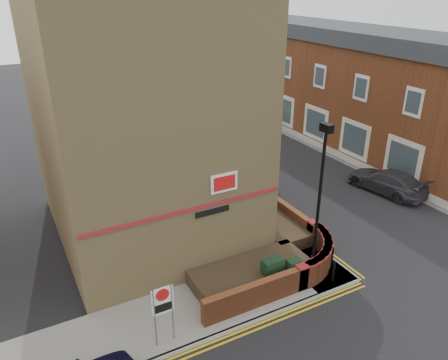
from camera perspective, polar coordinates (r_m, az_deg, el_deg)
The scene contains 27 objects.
ground at distance 17.02m, azimuth 9.57°, elevation -15.81°, with size 120.00×120.00×0.00m, color black.
pavement_corner at distance 16.55m, azimuth -3.87°, elevation -16.56°, with size 13.00×3.00×0.12m, color gray.
pavement_main at distance 30.00m, azimuth -5.82°, elevation 3.29°, with size 2.00×32.00×0.12m, color gray.
pavement_far at distance 33.21m, azimuth 14.13°, elevation 4.80°, with size 4.00×40.00×0.12m, color gray.
kerb_side at distance 15.55m, azimuth -1.43°, elevation -19.81°, with size 13.00×0.15×0.12m, color gray.
kerb_main_near at distance 30.37m, azimuth -4.08°, elevation 3.62°, with size 0.15×32.00×0.12m, color gray.
kerb_main_far at distance 31.96m, azimuth 11.42°, elevation 4.28°, with size 0.15×40.00×0.12m, color gray.
yellow_lines_side at distance 15.43m, azimuth -0.98°, elevation -20.53°, with size 13.00×0.28×0.01m, color gold.
yellow_lines_main at distance 30.48m, azimuth -3.65°, elevation 3.61°, with size 0.28×32.00×0.01m, color gold.
corner_building at distance 19.38m, azimuth -10.73°, elevation 10.15°, with size 8.95×10.40×13.60m.
garden_wall at distance 18.59m, azimuth 4.87°, elevation -11.52°, with size 6.80×6.00×1.20m, color brown, non-canonical shape.
lamppost at distance 16.80m, azimuth 12.29°, elevation -2.87°, with size 0.25×0.50×6.30m.
utility_cabinet_large at distance 17.23m, azimuth 6.29°, elevation -11.92°, with size 0.80×0.45×1.20m, color #16321C.
utility_cabinet_small at distance 17.46m, azimuth 9.07°, elevation -11.76°, with size 0.55×0.40×1.10m, color #16321C.
bollard_near at distance 17.98m, azimuth 14.13°, elevation -11.48°, with size 0.11×0.11×0.90m, color black.
bollard_far at distance 18.79m, azimuth 13.91°, elevation -9.69°, with size 0.11×0.11×0.90m, color black.
zone_sign at distance 14.41m, azimuth -7.98°, elevation -15.89°, with size 0.72×0.07×2.20m.
far_terrace at distance 36.03m, azimuth 12.37°, elevation 13.10°, with size 5.40×30.40×8.00m.
far_terrace_cream at distance 53.58m, azimuth -2.65°, elevation 17.30°, with size 5.40×12.40×8.00m.
tree_near at distance 26.89m, azimuth -4.61°, elevation 11.19°, with size 3.64×3.65×6.70m.
tree_mid at distance 34.13m, azimuth -10.26°, elevation 14.63°, with size 4.03×4.03×7.42m.
tree_far at distance 41.76m, azimuth -13.89°, elevation 15.72°, with size 3.81×3.81×7.00m.
traffic_light_assembly at distance 37.48m, azimuth -10.87°, elevation 11.69°, with size 0.20×0.16×4.20m.
silver_car_near at distance 26.32m, azimuth 3.43°, elevation 1.71°, with size 1.47×4.21×1.39m, color #A8ABB0.
red_car_main at distance 30.41m, azimuth -3.14°, elevation 5.05°, with size 2.46×5.34×1.48m, color maroon.
grey_car_far at distance 26.17m, azimuth 20.52°, elevation -0.14°, with size 1.84×4.52×1.31m, color #333339.
silver_car_far at distance 36.51m, azimuth 4.24°, elevation 8.20°, with size 1.46×3.64×1.24m, color #B0B2B8.
Camera 1 is at (-8.39, -9.95, 10.97)m, focal length 35.00 mm.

